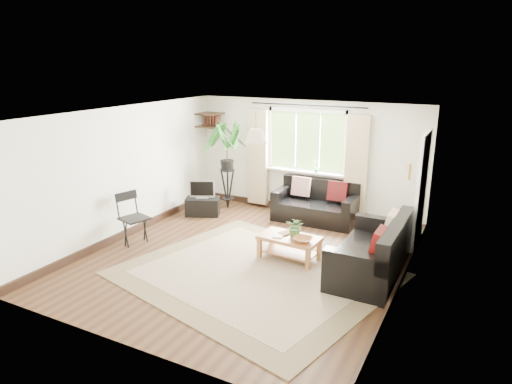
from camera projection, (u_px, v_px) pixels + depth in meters
The scene contains 24 objects.
floor at pixel (245, 258), 7.61m from camera, with size 5.50×5.50×0.00m, color black.
ceiling at pixel (244, 114), 6.94m from camera, with size 5.50×5.50×0.00m, color white.
wall_back at pixel (307, 158), 9.62m from camera, with size 5.00×0.02×2.40m, color silver.
wall_front at pixel (123, 251), 4.93m from camera, with size 5.00×0.02×2.40m, color silver.
wall_left at pixel (125, 172), 8.38m from camera, with size 0.02×5.50×2.40m, color silver.
wall_right at pixel (406, 212), 6.18m from camera, with size 0.02×5.50×2.40m, color silver.
rug at pixel (255, 274), 7.04m from camera, with size 3.77×3.23×0.02m, color #C4B397.
window at pixel (307, 141), 9.49m from camera, with size 2.50×0.16×2.16m, color white, non-canonical shape.
door at pixel (421, 194), 7.70m from camera, with size 0.06×0.96×2.06m, color silver.
corner_shelf at pixel (210, 120), 10.21m from camera, with size 0.50×0.50×0.34m, color black, non-canonical shape.
pendant_lamp at pixel (256, 133), 7.38m from camera, with size 0.36×0.36×0.54m, color beige, non-canonical shape.
wall_sconce at pixel (408, 169), 6.31m from camera, with size 0.12×0.12×0.28m, color beige, non-canonical shape.
sofa_back at pixel (316, 203), 9.27m from camera, with size 1.66×0.83×0.78m, color black, non-canonical shape.
sofa_right at pixel (370, 249), 6.92m from camera, with size 0.91×1.83×0.86m, color black, non-canonical shape.
coffee_table at pixel (289, 248), 7.52m from camera, with size 0.99×0.54×0.40m, color brown, non-canonical shape.
table_plant at pixel (296, 227), 7.41m from camera, with size 0.31×0.27×0.34m, color #335E25.
bowl at pixel (303, 240), 7.24m from camera, with size 0.31×0.31×0.08m, color #995D34.
book_a at pixel (273, 235), 7.52m from camera, with size 0.17×0.23×0.02m, color white.
book_b at pixel (282, 232), 7.65m from camera, with size 0.17×0.23×0.02m, color brown.
tv_stand at pixel (203, 206), 9.70m from camera, with size 0.70×0.39×0.38m, color black.
tv at pixel (202, 189), 9.59m from camera, with size 0.54×0.18×0.41m, color #A5A5AA, non-canonical shape.
palm_stand at pixel (227, 166), 9.95m from camera, with size 0.74×0.74×1.91m, color black, non-canonical shape.
folding_chair at pixel (135, 219), 8.08m from camera, with size 0.48×0.48×0.93m, color black, non-canonical shape.
sill_plant at pixel (316, 166), 9.45m from camera, with size 0.14×0.10×0.27m, color #2D6023.
Camera 1 is at (3.37, -6.14, 3.19)m, focal length 32.00 mm.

